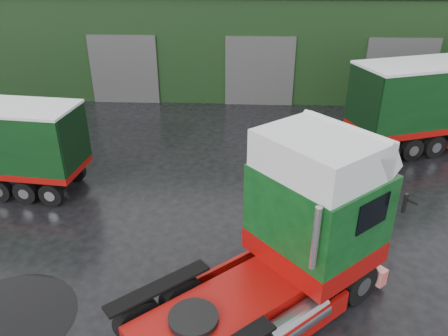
# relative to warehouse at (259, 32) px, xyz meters

# --- Properties ---
(ground) EXTENTS (100.00, 100.00, 0.00)m
(ground) POSITION_rel_warehouse_xyz_m (-2.00, -20.00, -3.16)
(ground) COLOR black
(warehouse) EXTENTS (32.40, 12.40, 6.30)m
(warehouse) POSITION_rel_warehouse_xyz_m (0.00, 0.00, 0.00)
(warehouse) COLOR black
(warehouse) RESTS_ON ground
(hero_tractor) EXTENTS (7.77, 7.33, 4.67)m
(hero_tractor) POSITION_rel_warehouse_xyz_m (-0.39, -23.00, -0.82)
(hero_tractor) COLOR #0D3E16
(hero_tractor) RESTS_ON ground
(tree_back_b) EXTENTS (4.40, 4.40, 7.50)m
(tree_back_b) POSITION_rel_warehouse_xyz_m (8.00, 10.00, 0.59)
(tree_back_b) COLOR black
(tree_back_b) RESTS_ON ground
(puddle_0) EXTENTS (3.47, 3.47, 0.01)m
(puddle_0) POSITION_rel_warehouse_xyz_m (-6.71, -23.40, -3.15)
(puddle_0) COLOR black
(puddle_0) RESTS_ON ground
(puddle_1) EXTENTS (2.15, 2.15, 0.01)m
(puddle_1) POSITION_rel_warehouse_xyz_m (1.07, -14.18, -3.15)
(puddle_1) COLOR black
(puddle_1) RESTS_ON ground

